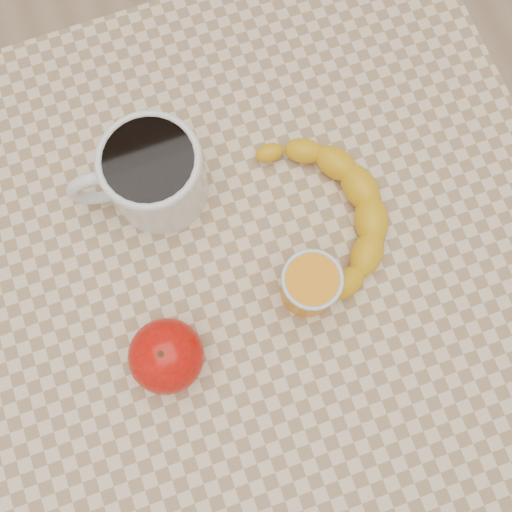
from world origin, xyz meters
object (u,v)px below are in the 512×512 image
object	(u,v)px
coffee_mug	(152,174)
apple	(166,356)
table	(256,273)
orange_juice_glass	(309,285)
banana	(325,219)

from	to	relation	value
coffee_mug	apple	size ratio (longest dim) A/B	1.80
table	orange_juice_glass	xyz separation A→B (m)	(0.04, -0.06, 0.13)
coffee_mug	banana	distance (m)	0.22
table	orange_juice_glass	distance (m)	0.15
orange_juice_glass	coffee_mug	bearing A→B (deg)	124.82
orange_juice_glass	banana	size ratio (longest dim) A/B	0.27
coffee_mug	orange_juice_glass	bearing A→B (deg)	-55.18
coffee_mug	banana	size ratio (longest dim) A/B	0.58
table	orange_juice_glass	world-z (taller)	orange_juice_glass
orange_juice_glass	table	bearing A→B (deg)	127.20
coffee_mug	banana	bearing A→B (deg)	-32.13
table	apple	world-z (taller)	apple
orange_juice_glass	apple	world-z (taller)	same
coffee_mug	apple	xyz separation A→B (m)	(-0.05, -0.21, -0.02)
table	coffee_mug	xyz separation A→B (m)	(-0.09, 0.13, 0.14)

